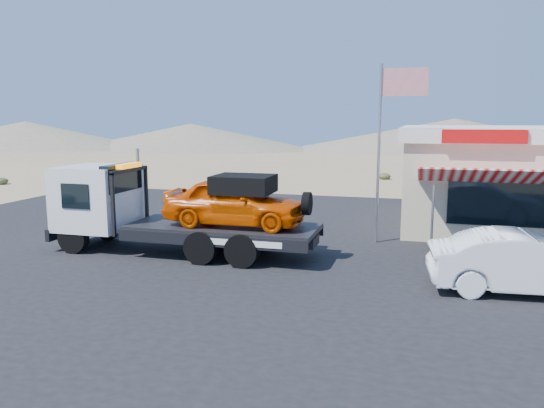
# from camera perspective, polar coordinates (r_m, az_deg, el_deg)

# --- Properties ---
(ground) EXTENTS (120.00, 120.00, 0.00)m
(ground) POSITION_cam_1_polar(r_m,az_deg,el_deg) (15.55, -8.01, -6.76)
(ground) COLOR #927953
(ground) RESTS_ON ground
(asphalt_lot) EXTENTS (32.00, 24.00, 0.02)m
(asphalt_lot) POSITION_cam_1_polar(r_m,az_deg,el_deg) (17.67, 1.91, -4.69)
(asphalt_lot) COLOR black
(asphalt_lot) RESTS_ON ground
(tow_truck) EXTENTS (8.41, 2.49, 2.81)m
(tow_truck) POSITION_cam_1_polar(r_m,az_deg,el_deg) (16.97, -10.24, -0.22)
(tow_truck) COLOR black
(tow_truck) RESTS_ON asphalt_lot
(white_sedan) EXTENTS (4.70, 2.00, 1.51)m
(white_sedan) POSITION_cam_1_polar(r_m,az_deg,el_deg) (14.36, 25.66, -5.76)
(white_sedan) COLOR white
(white_sedan) RESTS_ON asphalt_lot
(jerky_store) EXTENTS (10.40, 9.97, 3.90)m
(jerky_store) POSITION_cam_1_polar(r_m,az_deg,el_deg) (23.17, 26.67, 2.63)
(jerky_store) COLOR #C4B694
(jerky_store) RESTS_ON asphalt_lot
(flagpole) EXTENTS (1.55, 0.10, 6.00)m
(flagpole) POSITION_cam_1_polar(r_m,az_deg,el_deg) (18.20, 12.21, 7.47)
(flagpole) COLOR #99999E
(flagpole) RESTS_ON asphalt_lot
(desert_scrub) EXTENTS (25.39, 33.58, 0.63)m
(desert_scrub) POSITION_cam_1_polar(r_m,az_deg,el_deg) (30.40, -25.50, 0.81)
(desert_scrub) COLOR #383F22
(desert_scrub) RESTS_ON ground
(distant_hills) EXTENTS (126.00, 48.00, 4.20)m
(distant_hills) POSITION_cam_1_polar(r_m,az_deg,el_deg) (70.64, 2.78, 7.30)
(distant_hills) COLOR #726B59
(distant_hills) RESTS_ON ground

